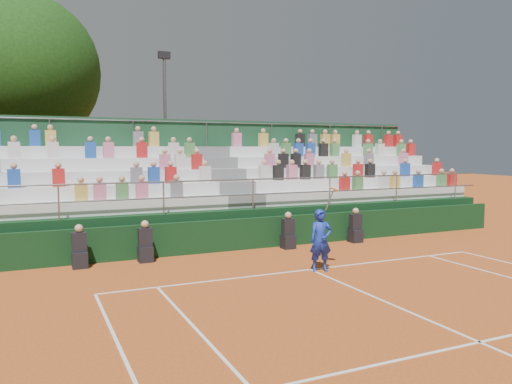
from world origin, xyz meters
name	(u,v)px	position (x,y,z in m)	size (l,w,h in m)	color
ground	(310,270)	(0.00, 0.00, 0.00)	(90.00, 90.00, 0.00)	#B8531E
courtside_wall	(260,233)	(0.00, 3.20, 0.50)	(20.00, 0.15, 1.00)	black
line_officials	(228,239)	(-1.29, 2.75, 0.48)	(9.38, 0.40, 1.19)	black
grandstand	(225,205)	(0.02, 6.44, 1.08)	(20.00, 5.20, 4.40)	black
tennis_player	(321,240)	(0.17, -0.24, 0.82)	(0.87, 0.52, 2.22)	#172FAF
tree_east	(20,71)	(-6.94, 14.11, 6.72)	(7.04, 7.04, 10.25)	#362413
floodlight_mast	(165,119)	(-0.37, 13.82, 4.70)	(0.60, 0.25, 8.06)	gray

